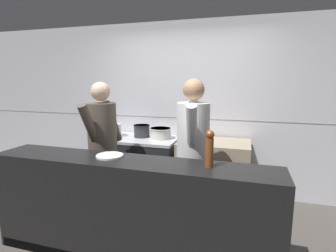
% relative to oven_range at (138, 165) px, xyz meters
% --- Properties ---
extents(ground_plane, '(14.00, 14.00, 0.00)m').
position_rel_oven_range_xyz_m(ground_plane, '(0.62, -1.17, -0.44)').
color(ground_plane, '#4C4742').
extents(wall_back_tiled, '(8.00, 0.06, 2.60)m').
position_rel_oven_range_xyz_m(wall_back_tiled, '(0.62, 0.40, 0.86)').
color(wall_back_tiled, silver).
rests_on(wall_back_tiled, ground_plane).
extents(oven_range, '(1.20, 0.71, 0.88)m').
position_rel_oven_range_xyz_m(oven_range, '(0.00, 0.00, 0.00)').
color(oven_range, '#232326').
rests_on(oven_range, ground_plane).
extents(prep_counter, '(0.97, 0.65, 0.90)m').
position_rel_oven_range_xyz_m(prep_counter, '(1.14, -0.00, 0.00)').
color(prep_counter, gray).
rests_on(prep_counter, ground_plane).
extents(pass_counter, '(2.78, 0.45, 1.00)m').
position_rel_oven_range_xyz_m(pass_counter, '(0.51, -1.42, 0.05)').
color(pass_counter, black).
rests_on(pass_counter, ground_plane).
extents(stock_pot, '(0.23, 0.23, 0.19)m').
position_rel_oven_range_xyz_m(stock_pot, '(-0.38, -0.03, 0.54)').
color(stock_pot, beige).
rests_on(stock_pot, oven_range).
extents(sauce_pot, '(0.25, 0.25, 0.18)m').
position_rel_oven_range_xyz_m(sauce_pot, '(0.05, 0.05, 0.54)').
color(sauce_pot, '#2D2D33').
rests_on(sauce_pot, oven_range).
extents(braising_pot, '(0.32, 0.32, 0.16)m').
position_rel_oven_range_xyz_m(braising_pot, '(0.35, 0.03, 0.52)').
color(braising_pot, beige).
rests_on(braising_pot, oven_range).
extents(chefs_knife, '(0.39, 0.12, 0.02)m').
position_rel_oven_range_xyz_m(chefs_knife, '(0.84, -0.11, 0.46)').
color(chefs_knife, '#B7BABF').
rests_on(chefs_knife, prep_counter).
extents(plated_dish_main, '(0.26, 0.26, 0.02)m').
position_rel_oven_range_xyz_m(plated_dish_main, '(0.30, -1.36, 0.56)').
color(plated_dish_main, white).
rests_on(plated_dish_main, pass_counter).
extents(pepper_mill, '(0.07, 0.07, 0.32)m').
position_rel_oven_range_xyz_m(pepper_mill, '(1.26, -1.39, 0.72)').
color(pepper_mill, brown).
rests_on(pepper_mill, pass_counter).
extents(chef_head_cook, '(0.39, 0.75, 1.71)m').
position_rel_oven_range_xyz_m(chef_head_cook, '(-0.11, -0.81, 0.51)').
color(chef_head_cook, black).
rests_on(chef_head_cook, ground_plane).
extents(chef_sous, '(0.40, 0.77, 1.75)m').
position_rel_oven_range_xyz_m(chef_sous, '(1.00, -0.80, 0.53)').
color(chef_sous, black).
rests_on(chef_sous, ground_plane).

